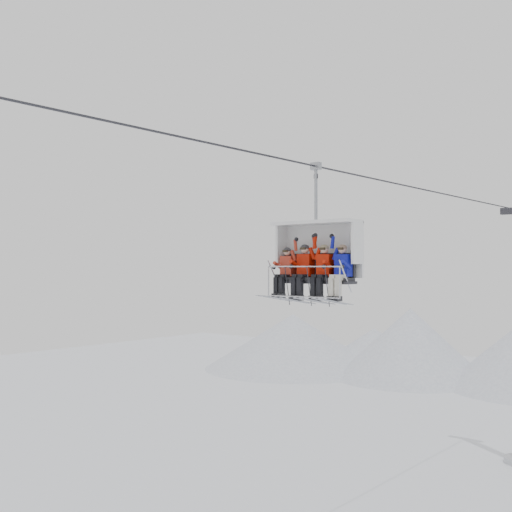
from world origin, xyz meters
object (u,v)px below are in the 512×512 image
Objects in this scene: chairlift_carrier at (319,252)px; skier_center_right at (323,269)px; skier_far_right at (341,270)px; skier_center_left at (304,269)px; skier_far_left at (286,270)px.

chairlift_carrier is 2.30× the size of skier_center_right.
skier_far_right is at bearing -17.67° from chairlift_carrier.
skier_center_left is 1.02× the size of skier_center_right.
skier_center_left is 1.03× the size of skier_far_right.
skier_center_right is at bearing -40.55° from chairlift_carrier.
chairlift_carrier is at bearing 43.02° from skier_center_left.
chairlift_carrier is 2.32× the size of skier_far_right.
skier_center_left is at bearing 179.82° from skier_center_right.
skier_far_right is (1.96, 0.01, 0.02)m from skier_far_left.
skier_center_left reaches higher than skier_center_right.
skier_far_right is at bearing -0.15° from skier_center_left.
chairlift_carrier is 0.67m from skier_center_left.
skier_far_right is at bearing 0.16° from skier_far_left.
chairlift_carrier is 2.26× the size of skier_center_left.
skier_center_right is (0.69, -0.00, -0.01)m from skier_center_left.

